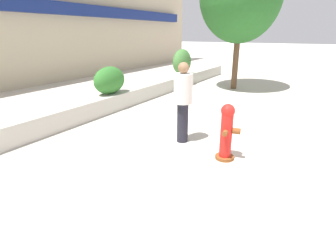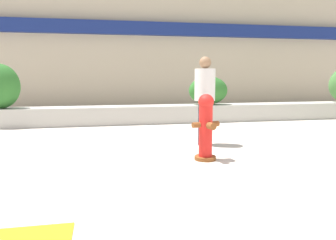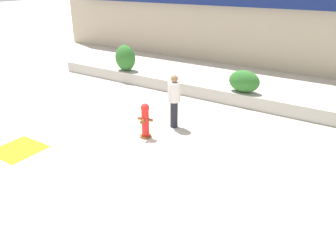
% 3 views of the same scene
% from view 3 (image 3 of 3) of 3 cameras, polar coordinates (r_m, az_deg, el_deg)
% --- Properties ---
extents(ground_plane, '(120.00, 120.00, 0.00)m').
position_cam_3_polar(ground_plane, '(8.12, -4.62, -9.73)').
color(ground_plane, beige).
extents(planter_wall_low, '(18.00, 0.70, 0.50)m').
position_cam_3_polar(planter_wall_low, '(12.79, 11.85, 3.93)').
color(planter_wall_low, '#B7B2A8').
rests_on(planter_wall_low, ground).
extents(hedge_bush_0, '(1.02, 0.70, 1.17)m').
position_cam_3_polar(hedge_bush_0, '(15.26, -7.45, 10.68)').
color(hedge_bush_0, '#2D6B28').
rests_on(hedge_bush_0, planter_wall_low).
extents(hedge_bush_1, '(1.17, 0.63, 0.83)m').
position_cam_3_polar(hedge_bush_1, '(12.51, 13.12, 6.58)').
color(hedge_bush_1, '#2D6B28').
rests_on(hedge_bush_1, planter_wall_low).
extents(fire_hydrant, '(0.48, 0.46, 1.08)m').
position_cam_3_polar(fire_hydrant, '(9.74, -3.99, -0.06)').
color(fire_hydrant, brown).
rests_on(fire_hydrant, ground).
extents(pedestrian, '(0.50, 0.50, 1.73)m').
position_cam_3_polar(pedestrian, '(10.25, 1.08, 3.85)').
color(pedestrian, black).
rests_on(pedestrian, ground).
extents(tactile_warning_pad, '(1.22, 1.22, 0.01)m').
position_cam_3_polar(tactile_warning_pad, '(10.16, -24.57, -4.68)').
color(tactile_warning_pad, gold).
rests_on(tactile_warning_pad, ground).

